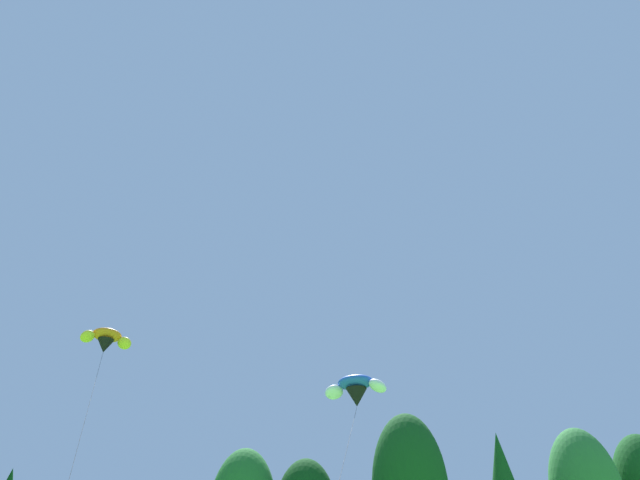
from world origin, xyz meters
TOP-DOWN VIEW (x-y plane):
  - parafoil_kite_high_orange at (-7.94, 39.16)m, footprint 4.52×15.13m
  - parafoil_kite_mid_blue_white at (6.83, 36.48)m, footprint 6.82×17.87m

SIDE VIEW (x-z plane):
  - parafoil_kite_mid_blue_white at x=6.83m, z-range 6.36..17.52m
  - parafoil_kite_high_orange at x=-7.94m, z-range 7.94..22.18m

